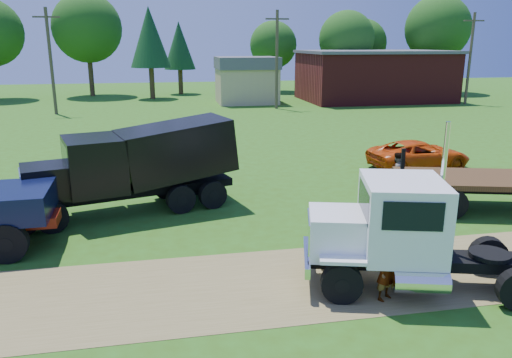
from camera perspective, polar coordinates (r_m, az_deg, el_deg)
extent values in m
plane|color=#315A13|center=(14.07, 11.21, -10.83)|extent=(140.00, 140.00, 0.00)
cube|color=brown|center=(14.06, 11.21, -10.81)|extent=(120.00, 4.20, 0.01)
cube|color=black|center=(13.80, 20.70, -8.74)|extent=(6.91, 2.66, 0.28)
cylinder|color=black|center=(12.50, 9.77, -11.66)|extent=(1.06, 0.58, 1.01)
cylinder|color=black|center=(12.50, 9.77, -11.66)|extent=(0.43, 0.42, 0.36)
cylinder|color=black|center=(14.28, 9.06, -8.07)|extent=(1.06, 0.58, 1.01)
cylinder|color=black|center=(14.28, 9.06, -8.07)|extent=(0.43, 0.42, 0.36)
cylinder|color=black|center=(15.21, 24.99, -7.89)|extent=(1.06, 0.58, 1.01)
cylinder|color=black|center=(15.21, 24.99, -7.89)|extent=(0.43, 0.42, 0.36)
cube|color=white|center=(13.02, 9.77, -6.07)|extent=(2.01, 1.95, 1.11)
cube|color=white|center=(12.99, 6.09, -6.21)|extent=(0.43, 1.35, 0.92)
cube|color=white|center=(13.23, 5.81, -8.81)|extent=(0.69, 2.08, 0.28)
cube|color=white|center=(13.10, 16.32, -4.21)|extent=(2.45, 2.65, 1.94)
cube|color=black|center=(12.80, 12.29, -2.43)|extent=(0.53, 1.79, 0.78)
cube|color=black|center=(11.93, 17.53, -4.12)|extent=(1.34, 0.40, 0.69)
cube|color=black|center=(14.01, 15.54, -1.09)|extent=(1.34, 0.40, 0.69)
cube|color=white|center=(12.24, 9.90, -9.16)|extent=(1.18, 0.69, 0.09)
cube|color=white|center=(14.05, 9.16, -5.83)|extent=(1.18, 0.69, 0.09)
cylinder|color=white|center=(12.69, 18.31, -11.13)|extent=(1.39, 0.87, 0.55)
cylinder|color=white|center=(13.75, 20.30, -2.61)|extent=(0.16, 0.16, 4.24)
cylinder|color=black|center=(14.07, 25.14, -7.82)|extent=(1.25, 1.25, 0.11)
cube|color=black|center=(19.17, -13.97, -1.35)|extent=(7.74, 3.01, 0.29)
cylinder|color=black|center=(17.91, -22.29, -4.07)|extent=(1.12, 0.61, 1.07)
cylinder|color=black|center=(17.91, -22.29, -4.07)|extent=(0.46, 0.45, 0.37)
cylinder|color=black|center=(19.86, -22.79, -2.27)|extent=(1.12, 0.61, 1.07)
cylinder|color=black|center=(19.86, -22.79, -2.27)|extent=(0.46, 0.45, 0.37)
cylinder|color=black|center=(18.67, -8.58, -2.29)|extent=(1.12, 0.61, 1.07)
cylinder|color=black|center=(18.67, -8.58, -2.29)|extent=(0.46, 0.45, 0.37)
cylinder|color=black|center=(20.54, -10.35, -0.73)|extent=(1.12, 0.61, 1.07)
cylinder|color=black|center=(20.54, -10.35, -0.73)|extent=(0.46, 0.45, 0.37)
cylinder|color=black|center=(19.07, -4.98, -1.79)|extent=(1.12, 0.61, 1.07)
cylinder|color=black|center=(19.07, -4.98, -1.79)|extent=(0.46, 0.45, 0.37)
cylinder|color=black|center=(20.91, -7.03, -0.31)|extent=(1.12, 0.61, 1.07)
cylinder|color=black|center=(20.91, -7.03, -0.31)|extent=(0.46, 0.45, 0.37)
cube|color=black|center=(18.62, -22.56, -0.25)|extent=(2.12, 2.06, 1.16)
cube|color=white|center=(18.61, -25.21, -0.71)|extent=(0.46, 1.42, 0.97)
cube|color=black|center=(18.67, -17.96, 1.60)|extent=(2.49, 2.76, 1.94)
cube|color=black|center=(18.47, -20.98, 2.58)|extent=(0.57, 1.88, 0.78)
cube|color=black|center=(19.25, -9.17, 3.31)|extent=(4.72, 3.38, 2.36)
cylinder|color=black|center=(16.07, -26.59, -6.55)|extent=(1.19, 0.42, 1.18)
cylinder|color=black|center=(16.07, -26.59, -6.55)|extent=(0.43, 0.41, 0.41)
cylinder|color=black|center=(18.14, -25.05, -3.96)|extent=(1.19, 0.42, 1.18)
cylinder|color=black|center=(18.14, -25.05, -3.96)|extent=(0.43, 0.41, 0.41)
imported|color=#D34709|center=(26.26, 18.12, 2.65)|extent=(5.28, 2.82, 1.41)
cylinder|color=black|center=(19.19, 21.43, -2.64)|extent=(1.17, 0.62, 1.12)
cylinder|color=black|center=(21.36, 19.69, -0.70)|extent=(1.17, 0.62, 1.12)
cube|color=black|center=(19.59, 16.42, 1.74)|extent=(0.17, 0.17, 1.12)
imported|color=#999999|center=(12.74, 14.69, -9.96)|extent=(0.70, 0.64, 1.60)
imported|color=#999999|center=(21.71, 15.72, 0.71)|extent=(0.96, 0.82, 1.73)
cube|color=maroon|center=(56.63, 13.31, 11.28)|extent=(15.00, 10.00, 5.00)
cube|color=#535458|center=(56.53, 13.48, 13.96)|extent=(15.40, 10.40, 0.30)
cube|color=tan|center=(52.59, -1.07, 10.63)|extent=(6.00, 5.00, 3.60)
cube|color=#535458|center=(52.45, -1.08, 13.13)|extent=(6.20, 5.40, 1.20)
cylinder|color=#453727|center=(47.53, -22.39, 12.27)|extent=(0.28, 0.28, 9.00)
cube|color=#453727|center=(47.54, -22.86, 16.71)|extent=(2.20, 0.14, 0.14)
cylinder|color=#453727|center=(47.94, 2.39, 13.39)|extent=(0.28, 0.28, 9.00)
cube|color=#453727|center=(47.95, 2.45, 17.82)|extent=(2.20, 0.14, 0.14)
cylinder|color=#453727|center=(56.01, 23.25, 12.48)|extent=(0.28, 0.28, 9.00)
cube|color=#453727|center=(56.02, 23.66, 16.25)|extent=(2.20, 0.14, 0.14)
cylinder|color=#311D14|center=(62.87, -18.31, 10.90)|extent=(0.56, 0.56, 4.15)
sphere|color=#124010|center=(62.75, -18.76, 16.03)|extent=(7.83, 7.83, 7.83)
cylinder|color=#311D14|center=(62.73, -8.61, 10.96)|extent=(0.56, 0.56, 3.01)
cone|color=#103514|center=(62.56, -8.77, 14.85)|extent=(3.79, 3.79, 5.59)
cylinder|color=#311D14|center=(65.36, 1.94, 11.35)|extent=(0.56, 0.56, 3.14)
sphere|color=#124010|center=(65.20, 1.97, 15.08)|extent=(5.92, 5.92, 5.92)
cylinder|color=#311D14|center=(63.47, 10.11, 11.18)|extent=(0.56, 0.56, 3.53)
sphere|color=#124010|center=(63.32, 10.32, 15.50)|extent=(6.65, 6.65, 6.65)
cylinder|color=#311D14|center=(67.76, 19.59, 11.08)|extent=(0.56, 0.56, 4.19)
sphere|color=#124010|center=(67.66, 20.03, 15.88)|extent=(7.91, 7.91, 7.91)
cylinder|color=#311D14|center=(57.92, -11.80, 10.70)|extent=(0.56, 0.56, 3.50)
cone|color=#103514|center=(57.76, -12.07, 15.59)|extent=(4.40, 4.40, 6.49)
cylinder|color=#311D14|center=(68.18, 11.88, 11.25)|extent=(0.56, 0.56, 3.24)
sphere|color=#124010|center=(68.03, 12.09, 14.94)|extent=(6.11, 6.11, 6.11)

